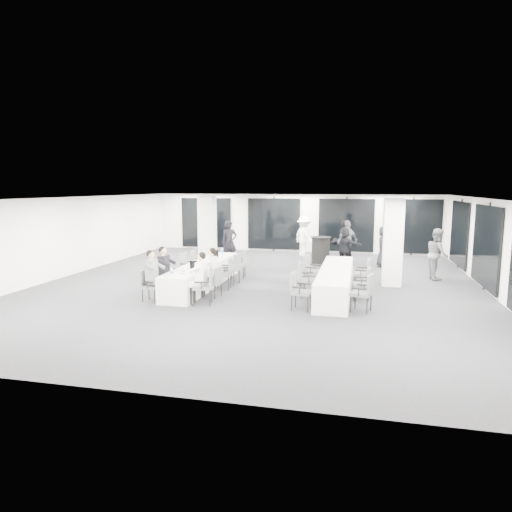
{
  "coord_description": "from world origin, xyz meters",
  "views": [
    {
      "loc": [
        3.18,
        -14.08,
        3.16
      ],
      "look_at": [
        -0.02,
        -0.2,
        0.99
      ],
      "focal_mm": 32.0,
      "sensor_mm": 36.0,
      "label": 1
    }
  ],
  "objects_px": {
    "banquet_table_main": "(203,275)",
    "chair_main_left_far": "(197,261)",
    "chair_side_left_far": "(311,268)",
    "standing_guest_g": "(202,231)",
    "chair_side_right_far": "(364,271)",
    "standing_guest_e": "(384,244)",
    "chair_main_left_mid": "(174,272)",
    "chair_side_left_near": "(298,288)",
    "standing_guest_h": "(437,251)",
    "chair_main_right_mid": "(226,272)",
    "standing_guest_a": "(229,240)",
    "chair_side_right_near": "(365,290)",
    "banquet_table_side": "(335,281)",
    "standing_guest_f": "(344,243)",
    "chair_side_right_mid": "(364,282)",
    "chair_main_right_near": "(205,283)",
    "ice_bucket_near": "(193,264)",
    "ice_bucket_far": "(215,254)",
    "chair_main_left_second": "(161,278)",
    "chair_main_right_fourth": "(233,267)",
    "cocktail_table": "(321,251)",
    "chair_side_left_mid": "(305,277)",
    "chair_main_left_near": "(149,283)",
    "chair_main_right_far": "(241,262)",
    "standing_guest_c": "(304,234)",
    "chair_main_right_second": "(215,280)",
    "standing_guest_d": "(347,239)"
  },
  "relations": [
    {
      "from": "banquet_table_main",
      "to": "chair_main_left_far",
      "type": "relative_size",
      "value": 5.52
    },
    {
      "from": "chair_side_left_far",
      "to": "standing_guest_g",
      "type": "relative_size",
      "value": 0.47
    },
    {
      "from": "chair_side_right_far",
      "to": "standing_guest_e",
      "type": "relative_size",
      "value": 0.5
    },
    {
      "from": "chair_main_left_mid",
      "to": "chair_side_left_near",
      "type": "distance_m",
      "value": 4.5
    },
    {
      "from": "standing_guest_h",
      "to": "chair_side_right_far",
      "type": "bearing_deg",
      "value": 123.47
    },
    {
      "from": "chair_main_right_mid",
      "to": "standing_guest_a",
      "type": "xyz_separation_m",
      "value": [
        -1.19,
        4.47,
        0.46
      ]
    },
    {
      "from": "chair_side_right_near",
      "to": "banquet_table_side",
      "type": "bearing_deg",
      "value": 38.43
    },
    {
      "from": "banquet_table_side",
      "to": "standing_guest_f",
      "type": "xyz_separation_m",
      "value": [
        0.05,
        5.57,
        0.48
      ]
    },
    {
      "from": "chair_main_right_mid",
      "to": "chair_side_right_mid",
      "type": "distance_m",
      "value": 4.2
    },
    {
      "from": "chair_main_right_near",
      "to": "ice_bucket_near",
      "type": "xyz_separation_m",
      "value": [
        -0.78,
        1.18,
        0.29
      ]
    },
    {
      "from": "standing_guest_e",
      "to": "ice_bucket_far",
      "type": "xyz_separation_m",
      "value": [
        -5.78,
        -3.74,
        -0.05
      ]
    },
    {
      "from": "chair_side_right_near",
      "to": "standing_guest_e",
      "type": "height_order",
      "value": "standing_guest_e"
    },
    {
      "from": "chair_main_left_second",
      "to": "chair_main_right_near",
      "type": "xyz_separation_m",
      "value": [
        1.66,
        -0.8,
        0.09
      ]
    },
    {
      "from": "banquet_table_main",
      "to": "standing_guest_f",
      "type": "bearing_deg",
      "value": 52.59
    },
    {
      "from": "chair_side_right_far",
      "to": "chair_side_left_far",
      "type": "bearing_deg",
      "value": 98.09
    },
    {
      "from": "chair_main_right_fourth",
      "to": "cocktail_table",
      "type": "bearing_deg",
      "value": -19.43
    },
    {
      "from": "cocktail_table",
      "to": "chair_side_left_mid",
      "type": "bearing_deg",
      "value": -89.6
    },
    {
      "from": "chair_main_left_near",
      "to": "chair_main_right_far",
      "type": "relative_size",
      "value": 0.92
    },
    {
      "from": "chair_main_right_near",
      "to": "chair_main_right_far",
      "type": "height_order",
      "value": "chair_main_right_near"
    },
    {
      "from": "chair_side_right_near",
      "to": "standing_guest_g",
      "type": "xyz_separation_m",
      "value": [
        -7.51,
        8.89,
        0.5
      ]
    },
    {
      "from": "ice_bucket_far",
      "to": "standing_guest_e",
      "type": "bearing_deg",
      "value": 32.93
    },
    {
      "from": "standing_guest_a",
      "to": "ice_bucket_far",
      "type": "relative_size",
      "value": 8.09
    },
    {
      "from": "chair_side_right_mid",
      "to": "standing_guest_a",
      "type": "relative_size",
      "value": 0.45
    },
    {
      "from": "chair_main_right_mid",
      "to": "standing_guest_h",
      "type": "height_order",
      "value": "standing_guest_h"
    },
    {
      "from": "banquet_table_main",
      "to": "chair_side_right_mid",
      "type": "xyz_separation_m",
      "value": [
        5.02,
        -0.62,
        0.15
      ]
    },
    {
      "from": "chair_main_right_near",
      "to": "standing_guest_g",
      "type": "bearing_deg",
      "value": 5.51
    },
    {
      "from": "banquet_table_main",
      "to": "chair_side_right_mid",
      "type": "relative_size",
      "value": 5.46
    },
    {
      "from": "chair_main_right_mid",
      "to": "standing_guest_c",
      "type": "height_order",
      "value": "standing_guest_c"
    },
    {
      "from": "chair_side_left_near",
      "to": "chair_side_right_mid",
      "type": "xyz_separation_m",
      "value": [
        1.67,
        1.46,
        -0.04
      ]
    },
    {
      "from": "chair_main_left_far",
      "to": "chair_side_left_mid",
      "type": "relative_size",
      "value": 0.9
    },
    {
      "from": "chair_main_left_mid",
      "to": "standing_guest_e",
      "type": "height_order",
      "value": "standing_guest_e"
    },
    {
      "from": "banquet_table_main",
      "to": "ice_bucket_near",
      "type": "height_order",
      "value": "ice_bucket_near"
    },
    {
      "from": "chair_main_right_fourth",
      "to": "ice_bucket_near",
      "type": "height_order",
      "value": "ice_bucket_near"
    },
    {
      "from": "chair_main_left_far",
      "to": "banquet_table_side",
      "type": "bearing_deg",
      "value": 66.58
    },
    {
      "from": "chair_side_left_near",
      "to": "ice_bucket_near",
      "type": "distance_m",
      "value": 3.5
    },
    {
      "from": "chair_side_left_near",
      "to": "chair_side_right_near",
      "type": "xyz_separation_m",
      "value": [
        1.67,
        0.15,
        -0.0
      ]
    },
    {
      "from": "chair_main_left_far",
      "to": "chair_main_right_far",
      "type": "height_order",
      "value": "chair_main_right_far"
    },
    {
      "from": "chair_main_right_second",
      "to": "chair_side_right_far",
      "type": "distance_m",
      "value": 4.73
    },
    {
      "from": "chair_main_left_near",
      "to": "ice_bucket_near",
      "type": "xyz_separation_m",
      "value": [
        0.88,
        1.17,
        0.37
      ]
    },
    {
      "from": "chair_main_right_fourth",
      "to": "ice_bucket_far",
      "type": "height_order",
      "value": "ice_bucket_far"
    },
    {
      "from": "standing_guest_d",
      "to": "standing_guest_g",
      "type": "distance_m",
      "value": 6.95
    },
    {
      "from": "chair_main_left_far",
      "to": "chair_side_right_far",
      "type": "height_order",
      "value": "chair_side_right_far"
    },
    {
      "from": "chair_main_right_near",
      "to": "chair_side_right_far",
      "type": "relative_size",
      "value": 1.1
    },
    {
      "from": "cocktail_table",
      "to": "standing_guest_c",
      "type": "relative_size",
      "value": 0.55
    },
    {
      "from": "standing_guest_a",
      "to": "chair_main_left_mid",
      "type": "bearing_deg",
      "value": -129.97
    },
    {
      "from": "chair_side_right_near",
      "to": "ice_bucket_near",
      "type": "distance_m",
      "value": 5.07
    },
    {
      "from": "chair_main_left_far",
      "to": "standing_guest_d",
      "type": "xyz_separation_m",
      "value": [
        5.17,
        3.97,
        0.5
      ]
    },
    {
      "from": "chair_main_right_second",
      "to": "standing_guest_e",
      "type": "height_order",
      "value": "standing_guest_e"
    },
    {
      "from": "chair_main_left_near",
      "to": "standing_guest_d",
      "type": "height_order",
      "value": "standing_guest_d"
    },
    {
      "from": "chair_side_left_mid",
      "to": "standing_guest_h",
      "type": "height_order",
      "value": "standing_guest_h"
    }
  ]
}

